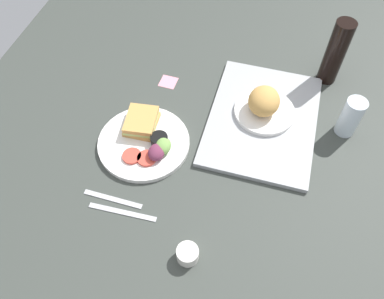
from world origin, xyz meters
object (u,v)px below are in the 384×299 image
object	(u,v)px
sticky_note	(168,82)
drinking_glass	(350,117)
plate_with_salad	(146,140)
serving_tray	(263,119)
espresso_cup	(188,254)
bread_plate_near	(264,105)
soda_bottle	(336,53)
knife	(122,212)
fork	(113,199)

from	to	relation	value
sticky_note	drinking_glass	bearing A→B (deg)	84.67
plate_with_salad	sticky_note	distance (cm)	26.61
drinking_glass	plate_with_salad	bearing A→B (deg)	-70.01
serving_tray	espresso_cup	bearing A→B (deg)	-12.44
serving_tray	sticky_note	xyz separation A→B (cm)	(-8.52, -33.94, -0.74)
drinking_glass	sticky_note	distance (cm)	59.63
bread_plate_near	soda_bottle	distance (cm)	29.80
plate_with_salad	knife	bearing A→B (deg)	3.83
plate_with_salad	fork	bearing A→B (deg)	-6.67
bread_plate_near	plate_with_salad	bearing A→B (deg)	-57.96
espresso_cup	sticky_note	size ratio (longest dim) A/B	1.00
soda_bottle	sticky_note	distance (cm)	55.53
serving_tray	espresso_cup	world-z (taller)	espresso_cup
soda_bottle	sticky_note	bearing A→B (deg)	-72.72
plate_with_salad	soda_bottle	xyz separation A→B (cm)	(-42.67, 50.62, 9.72)
serving_tray	drinking_glass	xyz separation A→B (cm)	(-3.02, 25.08, 5.72)
plate_with_salad	soda_bottle	size ratio (longest dim) A/B	1.21
drinking_glass	espresso_cup	bearing A→B (deg)	-34.67
plate_with_salad	espresso_cup	size ratio (longest dim) A/B	4.94
drinking_glass	espresso_cup	xyz separation A→B (cm)	(51.83, -35.86, -4.52)
sticky_note	plate_with_salad	bearing A→B (deg)	2.73
drinking_glass	serving_tray	bearing A→B (deg)	-83.14
serving_tray	sticky_note	distance (cm)	35.00
soda_bottle	espresso_cup	xyz separation A→B (cm)	(73.49, -28.72, -9.47)
bread_plate_near	drinking_glass	size ratio (longest dim) A/B	1.46
bread_plate_near	soda_bottle	xyz separation A→B (cm)	(-22.53, 18.45, 6.35)
fork	serving_tray	bearing A→B (deg)	48.70
drinking_glass	espresso_cup	size ratio (longest dim) A/B	2.33
fork	sticky_note	size ratio (longest dim) A/B	3.04
bread_plate_near	knife	world-z (taller)	bread_plate_near
serving_tray	sticky_note	world-z (taller)	serving_tray
fork	espresso_cup	bearing A→B (deg)	-21.74
drinking_glass	espresso_cup	world-z (taller)	drinking_glass
plate_with_salad	sticky_note	world-z (taller)	plate_with_salad
serving_tray	soda_bottle	xyz separation A→B (cm)	(-24.67, 17.95, 10.67)
plate_with_salad	fork	xyz separation A→B (cm)	(20.67, -2.42, -1.49)
bread_plate_near	knife	xyz separation A→B (cm)	(43.80, -30.59, -4.87)
espresso_cup	knife	world-z (taller)	espresso_cup
plate_with_salad	espresso_cup	bearing A→B (deg)	35.40
bread_plate_near	plate_with_salad	size ratio (longest dim) A/B	0.69
soda_bottle	knife	world-z (taller)	soda_bottle
serving_tray	knife	xyz separation A→B (cm)	(41.66, -31.09, -0.55)
soda_bottle	plate_with_salad	bearing A→B (deg)	-49.87
serving_tray	fork	world-z (taller)	serving_tray
drinking_glass	soda_bottle	bearing A→B (deg)	-161.76
soda_bottle	espresso_cup	distance (cm)	79.46
sticky_note	serving_tray	bearing A→B (deg)	75.90
serving_tray	soda_bottle	bearing A→B (deg)	143.97
espresso_cup	knife	bearing A→B (deg)	-109.39
plate_with_salad	drinking_glass	world-z (taller)	drinking_glass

